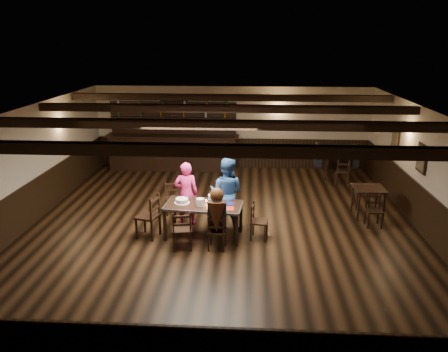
# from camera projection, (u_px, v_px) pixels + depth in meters

# --- Properties ---
(ground) EXTENTS (10.00, 10.00, 0.00)m
(ground) POSITION_uv_depth(u_px,v_px,m) (222.00, 228.00, 10.06)
(ground) COLOR black
(ground) RESTS_ON ground
(room_shell) EXTENTS (9.02, 10.02, 2.71)m
(room_shell) POSITION_uv_depth(u_px,v_px,m) (223.00, 154.00, 9.57)
(room_shell) COLOR beige
(room_shell) RESTS_ON ground
(dining_table) EXTENTS (1.74, 1.01, 0.75)m
(dining_table) POSITION_uv_depth(u_px,v_px,m) (204.00, 208.00, 9.43)
(dining_table) COLOR black
(dining_table) RESTS_ON ground
(chair_near_left) EXTENTS (0.46, 0.45, 0.86)m
(chair_near_left) POSITION_uv_depth(u_px,v_px,m) (182.00, 228.00, 8.87)
(chair_near_left) COLOR black
(chair_near_left) RESTS_ON ground
(chair_near_right) EXTENTS (0.39, 0.37, 0.78)m
(chair_near_right) POSITION_uv_depth(u_px,v_px,m) (217.00, 230.00, 8.87)
(chair_near_right) COLOR black
(chair_near_right) RESTS_ON ground
(chair_end_left) EXTENTS (0.53, 0.55, 0.97)m
(chair_end_left) POSITION_uv_depth(u_px,v_px,m) (151.00, 213.00, 9.42)
(chair_end_left) COLOR black
(chair_end_left) RESTS_ON ground
(chair_end_right) EXTENTS (0.41, 0.42, 0.80)m
(chair_end_right) POSITION_uv_depth(u_px,v_px,m) (256.00, 218.00, 9.41)
(chair_end_right) COLOR black
(chair_end_right) RESTS_ON ground
(chair_far_pushed) EXTENTS (0.45, 0.44, 0.81)m
(chair_far_pushed) POSITION_uv_depth(u_px,v_px,m) (173.00, 195.00, 10.82)
(chair_far_pushed) COLOR black
(chair_far_pushed) RESTS_ON ground
(woman_pink) EXTENTS (0.58, 0.41, 1.51)m
(woman_pink) POSITION_uv_depth(u_px,v_px,m) (186.00, 194.00, 10.05)
(woman_pink) COLOR #E52B7B
(woman_pink) RESTS_ON ground
(man_blue) EXTENTS (0.93, 0.80, 1.65)m
(man_blue) POSITION_uv_depth(u_px,v_px,m) (226.00, 193.00, 9.89)
(man_blue) COLOR navy
(man_blue) RESTS_ON ground
(seated_person) EXTENTS (0.37, 0.56, 0.91)m
(seated_person) POSITION_uv_depth(u_px,v_px,m) (217.00, 210.00, 8.79)
(seated_person) COLOR black
(seated_person) RESTS_ON ground
(cake) EXTENTS (0.34, 0.34, 0.11)m
(cake) POSITION_uv_depth(u_px,v_px,m) (182.00, 201.00, 9.48)
(cake) COLOR white
(cake) RESTS_ON dining_table
(plate_stack_a) EXTENTS (0.17, 0.17, 0.16)m
(plate_stack_a) POSITION_uv_depth(u_px,v_px,m) (200.00, 202.00, 9.33)
(plate_stack_a) COLOR white
(plate_stack_a) RESTS_ON dining_table
(plate_stack_b) EXTENTS (0.19, 0.19, 0.22)m
(plate_stack_b) POSITION_uv_depth(u_px,v_px,m) (213.00, 200.00, 9.38)
(plate_stack_b) COLOR white
(plate_stack_b) RESTS_ON dining_table
(tea_light) EXTENTS (0.05, 0.05, 0.06)m
(tea_light) POSITION_uv_depth(u_px,v_px,m) (206.00, 201.00, 9.52)
(tea_light) COLOR #A5A8AD
(tea_light) RESTS_ON dining_table
(salt_shaker) EXTENTS (0.04, 0.04, 0.10)m
(salt_shaker) POSITION_uv_depth(u_px,v_px,m) (218.00, 204.00, 9.29)
(salt_shaker) COLOR silver
(salt_shaker) RESTS_ON dining_table
(pepper_shaker) EXTENTS (0.04, 0.04, 0.10)m
(pepper_shaker) POSITION_uv_depth(u_px,v_px,m) (224.00, 205.00, 9.24)
(pepper_shaker) COLOR #A5A8AD
(pepper_shaker) RESTS_ON dining_table
(drink_glass) EXTENTS (0.08, 0.08, 0.12)m
(drink_glass) POSITION_uv_depth(u_px,v_px,m) (217.00, 200.00, 9.48)
(drink_glass) COLOR silver
(drink_glass) RESTS_ON dining_table
(menu_red) EXTENTS (0.36, 0.26, 0.00)m
(menu_red) POSITION_uv_depth(u_px,v_px,m) (226.00, 208.00, 9.18)
(menu_red) COLOR #9F2011
(menu_red) RESTS_ON dining_table
(menu_blue) EXTENTS (0.33, 0.30, 0.00)m
(menu_blue) POSITION_uv_depth(u_px,v_px,m) (228.00, 203.00, 9.49)
(menu_blue) COLOR #101454
(menu_blue) RESTS_ON dining_table
(bar_counter) EXTENTS (4.34, 0.70, 2.20)m
(bar_counter) POSITION_uv_depth(u_px,v_px,m) (173.00, 147.00, 14.45)
(bar_counter) COLOR black
(bar_counter) RESTS_ON ground
(back_table_a) EXTENTS (0.74, 0.74, 0.75)m
(back_table_a) POSITION_uv_depth(u_px,v_px,m) (369.00, 192.00, 10.51)
(back_table_a) COLOR black
(back_table_a) RESTS_ON ground
(back_table_b) EXTENTS (1.00, 1.00, 0.75)m
(back_table_b) POSITION_uv_depth(u_px,v_px,m) (339.00, 158.00, 13.43)
(back_table_b) COLOR black
(back_table_b) RESTS_ON ground
(bg_patron_left) EXTENTS (0.22, 0.36, 0.74)m
(bg_patron_left) POSITION_uv_depth(u_px,v_px,m) (318.00, 154.00, 13.18)
(bg_patron_left) COLOR black
(bg_patron_left) RESTS_ON ground
(bg_patron_right) EXTENTS (0.28, 0.38, 0.70)m
(bg_patron_right) POSITION_uv_depth(u_px,v_px,m) (354.00, 155.00, 13.12)
(bg_patron_right) COLOR black
(bg_patron_right) RESTS_ON ground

